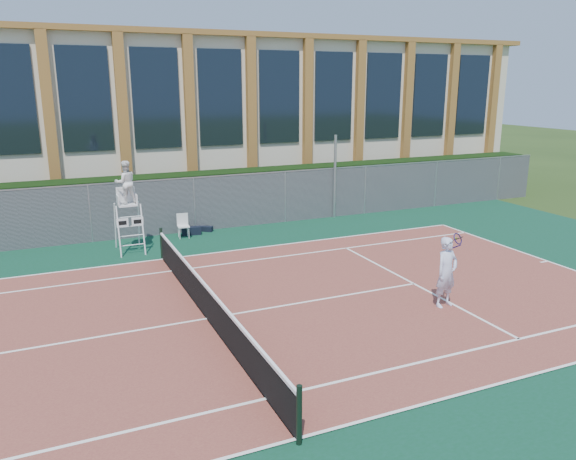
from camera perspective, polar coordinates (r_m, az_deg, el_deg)
name	(u,v)px	position (r m, az deg, el deg)	size (l,w,h in m)	color
ground	(207,320)	(14.69, -8.21, -9.01)	(120.00, 120.00, 0.00)	#233814
apron	(197,306)	(15.58, -9.22, -7.61)	(36.00, 20.00, 0.01)	#0D3B22
tennis_court	(207,319)	(14.68, -8.21, -8.93)	(23.77, 10.97, 0.02)	maroon
tennis_net	(206,300)	(14.48, -8.29, -7.06)	(0.10, 11.30, 1.10)	black
fence	(144,209)	(22.59, -14.40, 2.04)	(40.00, 0.06, 2.20)	#595E60
hedge	(139,204)	(23.75, -14.89, 2.61)	(40.00, 1.40, 2.20)	black
building	(110,117)	(31.20, -17.67, 10.85)	(45.00, 10.60, 8.22)	beige
steel_pole	(335,177)	(25.05, 4.78, 5.40)	(0.12, 0.12, 3.70)	#9EA0A5
umpire_chair	(126,185)	(20.52, -16.16, 4.41)	(0.92, 1.42, 3.30)	white
plastic_chair	(183,223)	(22.27, -10.63, 0.66)	(0.47, 0.47, 0.94)	silver
sports_bag_near	(191,231)	(22.69, -9.80, -0.08)	(0.75, 0.30, 0.32)	black
sports_bag_far	(206,229)	(23.12, -8.31, 0.13)	(0.53, 0.23, 0.21)	black
tennis_player	(447,272)	(15.57, 15.82, -4.13)	(1.08, 0.75, 1.92)	silver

